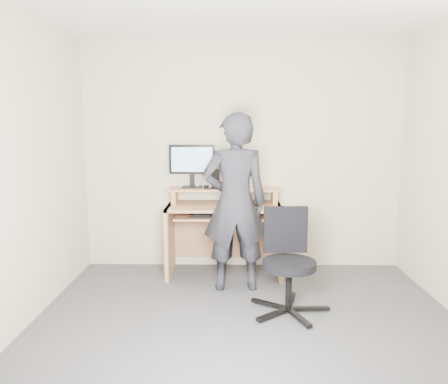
{
  "coord_description": "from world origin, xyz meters",
  "views": [
    {
      "loc": [
        -0.14,
        -3.07,
        1.58
      ],
      "look_at": [
        -0.2,
        1.05,
        0.95
      ],
      "focal_mm": 35.0,
      "sensor_mm": 36.0,
      "label": 1
    }
  ],
  "objects_px": {
    "monitor": "(192,162)",
    "person": "(235,203)",
    "desk": "(224,222)",
    "office_chair": "(288,257)"
  },
  "relations": [
    {
      "from": "desk",
      "to": "monitor",
      "type": "bearing_deg",
      "value": 166.06
    },
    {
      "from": "desk",
      "to": "office_chair",
      "type": "bearing_deg",
      "value": -61.16
    },
    {
      "from": "office_chair",
      "to": "person",
      "type": "xyz_separation_m",
      "value": [
        -0.45,
        0.5,
        0.38
      ]
    },
    {
      "from": "monitor",
      "to": "desk",
      "type": "bearing_deg",
      "value": -12.6
    },
    {
      "from": "monitor",
      "to": "office_chair",
      "type": "relative_size",
      "value": 0.57
    },
    {
      "from": "monitor",
      "to": "office_chair",
      "type": "height_order",
      "value": "monitor"
    },
    {
      "from": "person",
      "to": "monitor",
      "type": "bearing_deg",
      "value": -58.87
    },
    {
      "from": "person",
      "to": "desk",
      "type": "bearing_deg",
      "value": -84.43
    },
    {
      "from": "monitor",
      "to": "person",
      "type": "xyz_separation_m",
      "value": [
        0.46,
        -0.6,
        -0.34
      ]
    },
    {
      "from": "person",
      "to": "office_chair",
      "type": "bearing_deg",
      "value": 125.59
    }
  ]
}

